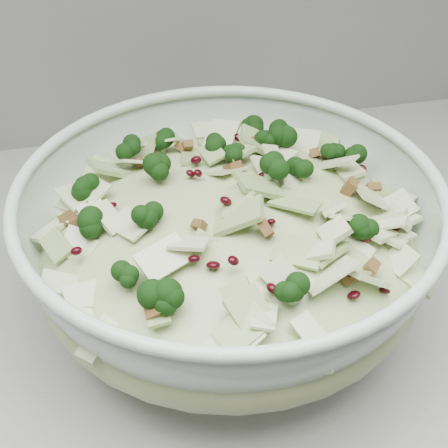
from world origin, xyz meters
name	(u,v)px	position (x,y,z in m)	size (l,w,h in m)	color
mixing_bowl	(229,247)	(-0.71, 1.60, 0.98)	(0.46, 0.46, 0.16)	silver
salad	(229,227)	(-0.71, 1.60, 1.01)	(0.46, 0.46, 0.16)	#B1BE82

